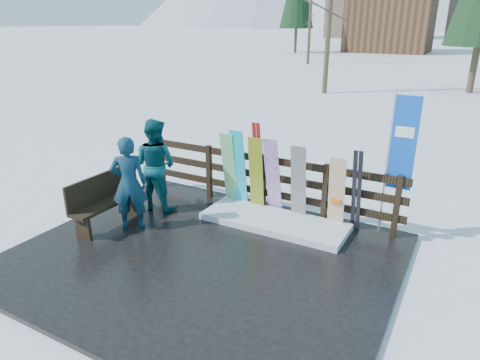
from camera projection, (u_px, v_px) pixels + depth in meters
The scene contains 17 objects.
ground at pixel (204, 259), 7.07m from camera, with size 700.00×700.00×0.00m, color white.
deck at pixel (204, 257), 7.06m from camera, with size 6.00×5.00×0.08m, color black.
fence at pixel (263, 178), 8.62m from camera, with size 5.60×0.10×1.15m.
snow_patch at pixel (274, 222), 8.09m from camera, with size 2.75×1.00×0.12m, color white.
bench at pixel (104, 199), 7.95m from camera, with size 0.41×1.50×0.97m.
snowboard_0 at pixel (239, 169), 8.58m from camera, with size 0.29×0.03×1.67m, color #18BED1.
snowboard_1 at pixel (229, 170), 8.70m from camera, with size 0.28×0.03×1.58m, color silver.
snowboard_2 at pixel (256, 175), 8.42m from camera, with size 0.29×0.03×1.56m, color #F4F51F.
snowboard_3 at pixel (273, 177), 8.25m from camera, with size 0.29×0.03×1.63m, color white.
snowboard_4 at pixel (298, 184), 8.02m from camera, with size 0.30×0.03×1.51m, color black.
snowboard_5 at pixel (337, 194), 7.70m from camera, with size 0.30×0.03×1.39m, color silver.
ski_pair_a at pixel (258, 167), 8.43m from camera, with size 0.16×0.24×1.83m.
ski_pair_b at pixel (357, 191), 7.58m from camera, with size 0.17×0.31×1.57m.
rental_flag at pixel (399, 149), 7.19m from camera, with size 0.45×0.04×2.60m.
person_front at pixel (129, 184), 7.69m from camera, with size 0.64×0.42×1.75m, color #164E5D.
person_back at pixel (156, 165), 8.54m from camera, with size 0.90×0.70×1.86m, color #0C4B54.
trees at pixel (474, 1), 45.91m from camera, with size 42.26×68.86×13.44m.
Camera 1 is at (3.53, -5.10, 3.69)m, focal length 32.00 mm.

